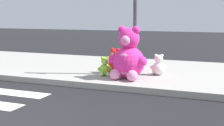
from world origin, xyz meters
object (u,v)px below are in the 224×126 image
(plush_red, at_px, (115,63))
(plush_brown, at_px, (131,58))
(sign_pole, at_px, (135,10))
(plush_lime, at_px, (105,68))
(plush_pink_large, at_px, (128,58))
(plush_white, at_px, (159,67))

(plush_red, bearing_deg, plush_brown, 81.78)
(sign_pole, relative_size, plush_lime, 6.37)
(plush_lime, bearing_deg, plush_pink_large, -11.03)
(plush_lime, relative_size, plush_red, 0.74)
(plush_white, bearing_deg, plush_red, -172.45)
(sign_pole, distance_m, plush_pink_large, 1.32)
(plush_white, bearing_deg, plush_brown, 141.52)
(plush_brown, bearing_deg, plush_lime, -99.46)
(sign_pole, bearing_deg, plush_white, 14.32)
(plush_brown, relative_size, plush_white, 1.26)
(plush_red, bearing_deg, plush_pink_large, -45.22)
(sign_pole, distance_m, plush_white, 1.60)
(plush_brown, height_order, plush_lime, plush_brown)
(sign_pole, xyz_separation_m, plush_pink_large, (0.01, -0.59, -1.18))
(plush_lime, bearing_deg, sign_pole, 34.33)
(plush_pink_large, bearing_deg, sign_pole, 91.30)
(plush_brown, bearing_deg, plush_red, -98.22)
(sign_pole, xyz_separation_m, plush_brown, (-0.43, 0.98, -1.42))
(sign_pole, distance_m, plush_red, 1.53)
(plush_white, bearing_deg, plush_lime, -154.41)
(sign_pole, bearing_deg, plush_brown, 113.60)
(plush_red, xyz_separation_m, plush_white, (1.18, 0.16, -0.05))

